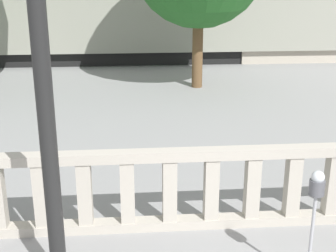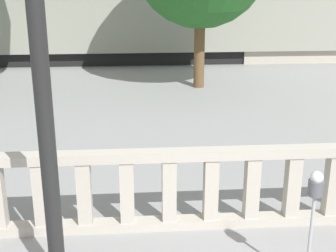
% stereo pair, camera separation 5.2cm
% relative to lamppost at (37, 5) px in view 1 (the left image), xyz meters
% --- Properties ---
extents(balustrade, '(13.29, 0.24, 1.22)m').
position_rel_lamppost_xyz_m(balustrade, '(2.33, 1.23, -2.66)').
color(balustrade, '#ADA599').
rests_on(balustrade, ground).
extents(lamppost, '(0.41, 0.41, 6.05)m').
position_rel_lamppost_xyz_m(lamppost, '(0.00, 0.00, 0.00)').
color(lamppost, black).
rests_on(lamppost, ground).
extents(parking_meter, '(0.18, 0.18, 1.48)m').
position_rel_lamppost_xyz_m(parking_meter, '(2.97, -0.20, -2.08)').
color(parking_meter, '#99999E').
rests_on(parking_meter, ground).
extents(train_near, '(29.05, 2.80, 3.95)m').
position_rel_lamppost_xyz_m(train_near, '(0.36, 14.79, -1.51)').
color(train_near, black).
rests_on(train_near, ground).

